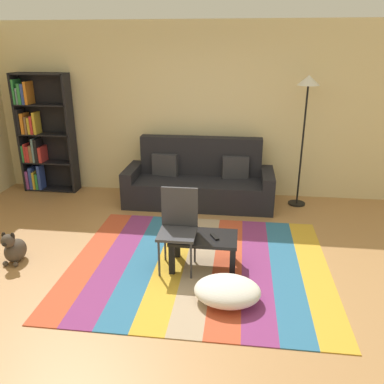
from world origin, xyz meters
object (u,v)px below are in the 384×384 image
(dog, at_px, (14,249))
(standing_lamp, at_px, (307,98))
(tv_remote, at_px, (215,237))
(folding_chair, at_px, (178,222))
(coffee_table, at_px, (204,242))
(couch, at_px, (199,182))
(pouf, at_px, (227,291))
(bookshelf, at_px, (40,136))

(dog, distance_m, standing_lamp, 4.31)
(tv_remote, height_order, folding_chair, folding_chair)
(tv_remote, distance_m, folding_chair, 0.42)
(coffee_table, xyz_separation_m, folding_chair, (-0.28, -0.00, 0.23))
(couch, xyz_separation_m, standing_lamp, (1.52, 0.11, 1.29))
(pouf, xyz_separation_m, standing_lamp, (0.97, 2.66, 1.50))
(coffee_table, xyz_separation_m, tv_remote, (0.12, -0.02, 0.08))
(pouf, distance_m, standing_lamp, 3.20)
(dog, relative_size, folding_chair, 0.44)
(couch, relative_size, dog, 5.69)
(dog, xyz_separation_m, standing_lamp, (3.41, 2.19, 1.46))
(dog, relative_size, tv_remote, 2.65)
(coffee_table, relative_size, tv_remote, 4.85)
(folding_chair, bearing_deg, bookshelf, 163.96)
(tv_remote, bearing_deg, folding_chair, 150.07)
(folding_chair, bearing_deg, standing_lamp, 76.89)
(bookshelf, height_order, coffee_table, bookshelf)
(couch, relative_size, folding_chair, 2.51)
(bookshelf, bearing_deg, pouf, -41.22)
(tv_remote, relative_size, folding_chair, 0.17)
(coffee_table, relative_size, folding_chair, 0.81)
(pouf, relative_size, dog, 1.62)
(couch, bearing_deg, standing_lamp, 4.26)
(bookshelf, bearing_deg, dog, -71.55)
(bookshelf, xyz_separation_m, standing_lamp, (4.21, -0.17, 0.69))
(couch, distance_m, dog, 2.82)
(couch, xyz_separation_m, folding_chair, (-0.02, -1.94, 0.20))
(pouf, distance_m, dog, 2.48)
(tv_remote, xyz_separation_m, folding_chair, (-0.40, 0.01, 0.14))
(bookshelf, xyz_separation_m, pouf, (3.23, -2.83, -0.81))
(coffee_table, bearing_deg, bookshelf, 142.94)
(bookshelf, xyz_separation_m, coffee_table, (2.94, -2.22, -0.62))
(pouf, bearing_deg, tv_remote, 106.04)
(dog, relative_size, standing_lamp, 0.20)
(bookshelf, distance_m, coffee_table, 3.74)
(bookshelf, bearing_deg, folding_chair, -39.85)
(bookshelf, height_order, dog, bookshelf)
(standing_lamp, relative_size, tv_remote, 12.96)
(bookshelf, distance_m, tv_remote, 3.83)
(coffee_table, height_order, dog, dog)
(pouf, height_order, dog, dog)
(couch, bearing_deg, dog, -132.25)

